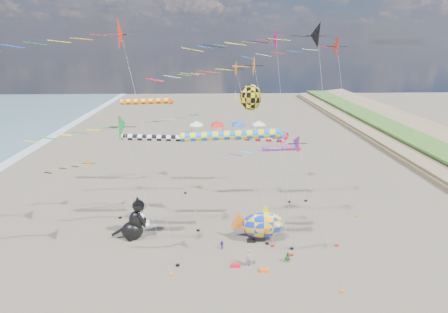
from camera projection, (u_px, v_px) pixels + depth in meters
delta_kite_0 at (77, 169)px, 41.99m from camera, size 9.22×1.90×7.98m
delta_kite_1 at (108, 130)px, 28.80m from camera, size 11.64×2.50×15.84m
delta_kite_2 at (275, 41)px, 41.84m from camera, size 13.16×3.00×23.15m
delta_kite_3 at (334, 48)px, 37.94m from camera, size 14.02×2.69×22.24m
delta_kite_4 at (120, 37)px, 27.92m from camera, size 13.71×2.88×23.36m
delta_kite_5 at (182, 117)px, 49.14m from camera, size 8.60×1.71×12.48m
delta_kite_6 at (230, 71)px, 39.36m from camera, size 12.59×2.12×19.53m
delta_kite_7 at (245, 69)px, 30.35m from camera, size 12.45×2.01×20.42m
delta_kite_8 at (312, 38)px, 31.32m from camera, size 14.36×2.52×23.14m
delta_kite_9 at (293, 153)px, 26.88m from camera, size 10.37×1.73×14.40m
windsock_0 at (156, 138)px, 37.54m from camera, size 8.06×0.74×11.86m
windsock_1 at (254, 138)px, 33.56m from camera, size 8.28×0.78×12.98m
windsock_2 at (235, 136)px, 31.60m from camera, size 10.64×0.89×13.69m
windsock_3 at (149, 102)px, 47.09m from camera, size 8.38×0.81×14.05m
windsock_4 at (283, 149)px, 46.40m from camera, size 6.61×0.68×8.17m
angelfish_kite at (249, 99)px, 35.46m from camera, size 3.74×3.02×17.22m
cat_inflatable at (134, 218)px, 39.09m from camera, size 3.88×2.32×4.94m
fish_inflatable at (262, 224)px, 38.42m from camera, size 6.27×2.81×4.53m
person_adult at (249, 258)px, 34.51m from camera, size 0.81×0.72×1.85m
child_green at (288, 257)px, 35.21m from camera, size 0.62×0.51×1.17m
child_blue at (222, 245)px, 37.58m from camera, size 0.64×0.41×1.01m
kite_bag_0 at (251, 241)px, 38.95m from camera, size 0.90×0.44×0.30m
kite_bag_1 at (236, 265)px, 34.67m from camera, size 0.90×0.44×0.30m
kite_bag_2 at (278, 221)px, 43.26m from camera, size 0.90×0.44×0.30m
kite_bag_3 at (265, 270)px, 33.93m from camera, size 0.90×0.44×0.30m
tent_row at (228, 121)px, 83.68m from camera, size 19.20×4.20×3.80m
parked_car at (281, 133)px, 83.00m from camera, size 4.01×2.79×1.27m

